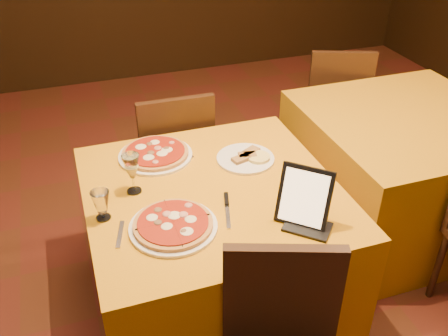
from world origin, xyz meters
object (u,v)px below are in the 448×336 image
object	(u,v)px
main_table	(213,252)
water_glass	(101,205)
side_table	(399,172)
chair_main_far	(172,155)
chair_side_far	(332,103)
pizza_near	(173,225)
pizza_far	(155,154)
wine_glass	(132,173)
tablet	(304,197)

from	to	relation	value
main_table	water_glass	xyz separation A→B (m)	(-0.48, -0.06, 0.44)
side_table	water_glass	world-z (taller)	water_glass
side_table	chair_main_far	distance (m)	1.37
chair_side_far	pizza_near	size ratio (longest dim) A/B	2.59
side_table	water_glass	xyz separation A→B (m)	(-1.75, -0.36, 0.44)
main_table	side_table	distance (m)	1.31
pizza_far	water_glass	distance (m)	0.50
chair_main_far	pizza_far	world-z (taller)	chair_main_far
main_table	water_glass	world-z (taller)	water_glass
main_table	wine_glass	distance (m)	0.58
side_table	wine_glass	world-z (taller)	wine_glass
chair_main_far	wine_glass	distance (m)	0.88
pizza_near	tablet	distance (m)	0.53
main_table	pizza_far	distance (m)	0.55
side_table	pizza_far	bearing A→B (deg)	178.48
chair_side_far	pizza_near	xyz separation A→B (m)	(-1.50, -1.34, 0.31)
side_table	pizza_far	size ratio (longest dim) A/B	3.07
chair_side_far	water_glass	size ratio (longest dim) A/B	7.00
main_table	pizza_far	size ratio (longest dim) A/B	3.07
chair_main_far	pizza_near	world-z (taller)	chair_main_far
pizza_far	tablet	world-z (taller)	tablet
chair_main_far	pizza_near	xyz separation A→B (m)	(-0.23, -1.02, 0.31)
pizza_far	chair_side_far	bearing A→B (deg)	28.57
wine_glass	main_table	bearing A→B (deg)	-15.03
main_table	side_table	world-z (taller)	same
main_table	chair_main_far	world-z (taller)	chair_main_far
chair_side_far	main_table	bearing A→B (deg)	62.33
side_table	pizza_near	bearing A→B (deg)	-161.02
wine_glass	chair_main_far	bearing A→B (deg)	65.43
main_table	chair_main_far	bearing A→B (deg)	90.00
pizza_far	tablet	size ratio (longest dim) A/B	1.47
main_table	wine_glass	bearing A→B (deg)	164.97
chair_side_far	pizza_far	xyz separation A→B (m)	(-1.45, -0.79, 0.31)
pizza_near	tablet	size ratio (longest dim) A/B	1.44
main_table	tablet	world-z (taller)	tablet
chair_main_far	pizza_near	distance (m)	1.09
main_table	chair_side_far	distance (m)	1.70
chair_side_far	wine_glass	world-z (taller)	wine_glass
tablet	pizza_far	bearing A→B (deg)	166.67
side_table	water_glass	size ratio (longest dim) A/B	8.46
chair_main_far	tablet	bearing A→B (deg)	104.60
chair_side_far	pizza_near	distance (m)	2.03
pizza_near	main_table	bearing A→B (deg)	42.92
chair_side_far	pizza_far	bearing A→B (deg)	49.20
main_table	pizza_far	xyz separation A→B (m)	(-0.18, 0.34, 0.39)
chair_side_far	chair_main_far	bearing A→B (deg)	35.04
chair_main_far	wine_glass	size ratio (longest dim) A/B	4.79
chair_main_far	pizza_far	distance (m)	0.58
water_glass	pizza_near	bearing A→B (deg)	-31.38
wine_glass	tablet	size ratio (longest dim) A/B	0.78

